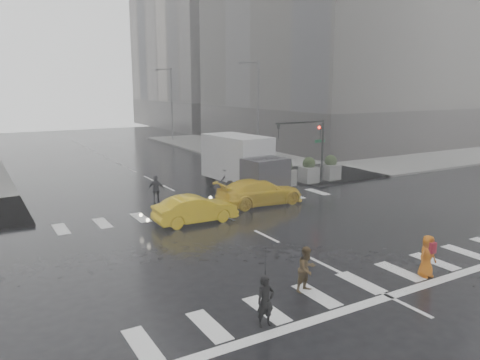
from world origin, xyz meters
TOP-DOWN VIEW (x-y plane):
  - ground at (0.00, 0.00)m, footprint 120.00×120.00m
  - sidewalk_ne at (19.50, 17.50)m, footprint 35.00×35.00m
  - building_ne_far at (29.00, 56.00)m, footprint 26.05×26.05m
  - road_markings at (0.00, 0.00)m, footprint 18.00×48.00m
  - traffic_signal_pole at (9.01, 8.01)m, footprint 4.45×0.42m
  - street_lamp_near at (10.87, 18.00)m, footprint 2.15×0.22m
  - street_lamp_far at (10.87, 38.00)m, footprint 2.15×0.22m
  - planter_west at (7.00, 8.20)m, footprint 1.10×1.10m
  - planter_mid at (9.00, 8.20)m, footprint 1.10×1.10m
  - planter_east at (11.00, 8.20)m, footprint 1.10×1.10m
  - pedestrian_black at (-4.57, -6.80)m, footprint 1.03×1.05m
  - pedestrian_brown at (-2.09, -5.57)m, footprint 0.85×0.71m
  - pedestrian_orange at (2.45, -6.81)m, footprint 0.77×0.52m
  - pedestrian_far_a at (-2.22, 8.34)m, footprint 1.17×1.01m
  - pedestrian_far_b at (2.80, 8.78)m, footprint 1.25×0.96m
  - taxi_mid at (-1.88, 3.68)m, footprint 4.26×1.53m
  - taxi_rear at (2.93, 5.12)m, footprint 4.71×2.30m
  - box_truck at (3.81, 8.38)m, footprint 2.56×6.83m

SIDE VIEW (x-z plane):
  - ground at x=0.00m, z-range 0.00..0.00m
  - road_markings at x=0.00m, z-range 0.00..0.01m
  - sidewalk_ne at x=19.50m, z-range 0.00..0.15m
  - taxi_mid at x=-1.88m, z-range 0.00..1.40m
  - taxi_rear at x=2.93m, z-range 0.00..1.52m
  - pedestrian_brown at x=-2.09m, z-range 0.00..1.57m
  - pedestrian_orange at x=2.45m, z-range 0.01..1.57m
  - pedestrian_far_a at x=-2.22m, z-range 0.00..1.70m
  - pedestrian_far_b at x=2.80m, z-range 0.00..1.72m
  - planter_west at x=7.00m, z-range 0.08..1.88m
  - planter_mid at x=9.00m, z-range 0.08..1.88m
  - planter_east at x=11.00m, z-range 0.08..1.88m
  - pedestrian_black at x=-4.57m, z-range 0.45..2.88m
  - box_truck at x=3.81m, z-range 0.12..3.75m
  - traffic_signal_pole at x=9.01m, z-range 0.97..5.47m
  - street_lamp_near at x=10.87m, z-range 0.45..9.45m
  - street_lamp_far at x=10.87m, z-range 0.45..9.45m
  - building_ne_far at x=29.00m, z-range -1.73..34.27m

